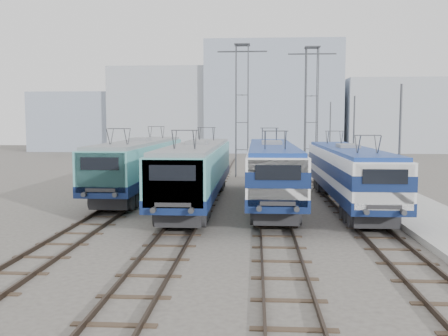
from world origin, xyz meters
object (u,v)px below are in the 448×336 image
mast_front (399,153)px  locomotive_far_left (140,162)px  locomotive_center_left (197,168)px  mast_rear (330,138)px  locomotive_center_right (272,167)px  catenary_tower_west (242,104)px  mast_mid (354,143)px  catenary_tower_east (311,105)px  locomotive_far_right (348,170)px

mast_front → locomotive_far_left: bearing=151.8°
locomotive_center_left → mast_front: bearing=-20.0°
mast_front → mast_rear: (0.00, 24.00, 0.00)m
locomotive_far_left → locomotive_center_right: (9.00, -3.61, 0.03)m
catenary_tower_west → mast_mid: size_ratio=1.71×
locomotive_center_right → catenary_tower_west: 16.14m
locomotive_center_right → catenary_tower_east: catenary_tower_east is taller
mast_mid → locomotive_center_right: bearing=-130.7°
locomotive_far_left → mast_mid: bearing=13.8°
catenary_tower_west → locomotive_center_right: bearing=-81.7°
locomotive_far_left → catenary_tower_east: (13.25, 13.78, 4.35)m
locomotive_center_left → mast_front: (10.85, -3.95, 1.21)m
catenary_tower_east → mast_front: 22.32m
mast_front → mast_rear: 24.00m
catenary_tower_east → mast_mid: (2.10, -10.00, -3.14)m
catenary_tower_east → mast_rear: size_ratio=1.71×
catenary_tower_east → mast_mid: 10.69m
mast_mid → mast_rear: 12.00m
catenary_tower_east → mast_rear: 4.28m
mast_mid → catenary_tower_east: bearing=101.9°
locomotive_center_right → locomotive_far_right: size_ratio=1.05×
locomotive_center_left → catenary_tower_east: (8.75, 18.05, 4.36)m
locomotive_center_left → mast_front: 11.61m
locomotive_far_left → locomotive_center_right: 9.70m
locomotive_far_right → catenary_tower_west: (-6.75, 16.03, 4.41)m
catenary_tower_west → mast_rear: bearing=24.9°
locomotive_center_left → locomotive_center_right: bearing=8.4°
locomotive_center_left → locomotive_far_left: bearing=136.5°
catenary_tower_west → mast_front: bearing=-66.7°
locomotive_center_right → locomotive_far_right: (4.50, -0.64, -0.10)m
mast_front → mast_mid: same height
locomotive_center_right → locomotive_far_left: bearing=158.2°
locomotive_far_left → mast_rear: mast_rear is taller
locomotive_center_right → mast_front: bearing=-36.0°
locomotive_center_right → locomotive_far_right: locomotive_center_right is taller
locomotive_center_right → mast_mid: size_ratio=2.60×
locomotive_center_left → locomotive_far_right: (9.00, 0.02, -0.06)m
catenary_tower_west → locomotive_center_left: bearing=-98.0°
locomotive_center_right → locomotive_center_left: bearing=-171.6°
locomotive_center_right → mast_rear: size_ratio=2.60×
mast_rear → locomotive_center_left: bearing=-118.4°
mast_front → mast_rear: bearing=90.0°
mast_rear → mast_mid: bearing=-90.0°
mast_mid → locomotive_center_left: bearing=-143.4°
locomotive_center_left → catenary_tower_west: 16.78m
locomotive_far_right → locomotive_center_right: bearing=171.9°
catenary_tower_east → locomotive_far_right: bearing=-89.2°
locomotive_far_right → catenary_tower_west: size_ratio=1.45×
locomotive_center_left → catenary_tower_east: size_ratio=1.53×
catenary_tower_east → mast_rear: catenary_tower_east is taller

